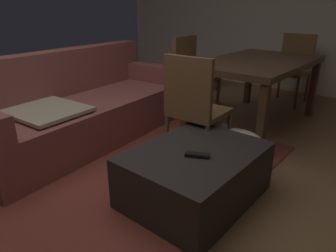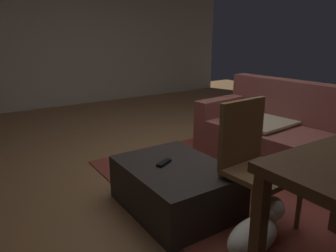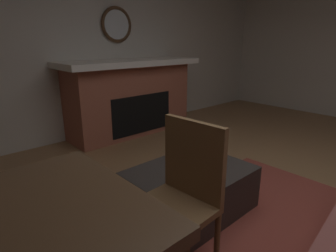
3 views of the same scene
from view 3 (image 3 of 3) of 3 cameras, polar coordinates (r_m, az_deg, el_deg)
The scene contains 8 objects.
floor at distance 2.45m, azimuth 24.12°, elevation -18.58°, with size 9.37×9.37×0.00m, color olive.
wall_back_fireplace_side at distance 4.27m, azimuth -16.37°, elevation 15.92°, with size 8.20×0.12×2.67m, color beige.
fireplace at distance 4.26m, azimuth -7.71°, elevation 5.97°, with size 2.11×0.76×1.11m.
round_wall_mirror at distance 4.42m, azimuth -10.53°, elevation 19.81°, with size 0.52×0.05×0.52m.
ottoman_coffee_table at distance 2.36m, azimuth 4.54°, elevation -13.10°, with size 0.95×0.72×0.38m, color #2D2826.
tv_remote at distance 2.35m, azimuth 4.80°, elevation -7.75°, with size 0.05×0.16×0.02m, color black.
dining_chair_west at distance 1.69m, azimuth 2.71°, elevation -13.05°, with size 0.47×0.47×0.93m.
small_dog at distance 1.89m, azimuth -10.58°, elevation -22.21°, with size 0.28×0.52×0.31m.
Camera 3 is at (1.91, 0.69, 1.37)m, focal length 29.62 mm.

